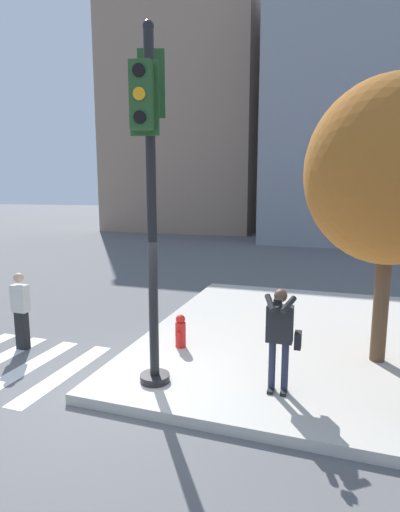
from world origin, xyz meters
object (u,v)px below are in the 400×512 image
Objects in this scene: fire_hydrant at (181,331)px; person_photographer at (280,331)px; traffic_signal_pole at (150,168)px; street_tree at (391,173)px; pedestrian_distant at (21,309)px.

person_photographer is at bearing -29.71° from fire_hydrant.
traffic_signal_pole reaches higher than person_photographer.
street_tree is 7.50× the size of fire_hydrant.
pedestrian_distant is 3.37m from fire_hydrant.
fire_hydrant is (-0.12, 1.53, -3.13)m from traffic_signal_pole.
street_tree is at bearing 47.73° from person_photographer.
street_tree is (3.59, 2.07, -0.04)m from traffic_signal_pole.
traffic_signal_pole is at bearing -85.69° from fire_hydrant.
pedestrian_distant is at bearing -169.54° from street_tree.
street_tree reaches higher than fire_hydrant.
traffic_signal_pole reaches higher than pedestrian_distant.
fire_hydrant is at bearing -171.65° from street_tree.
person_photographer is at bearing -4.93° from pedestrian_distant.
traffic_signal_pole reaches higher than fire_hydrant.
fire_hydrant is (3.27, 0.74, -0.36)m from pedestrian_distant.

